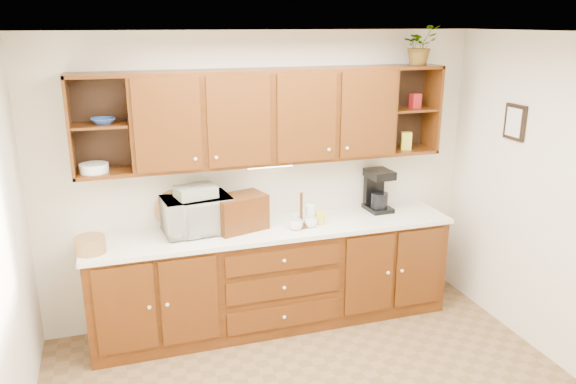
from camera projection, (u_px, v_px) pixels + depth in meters
ceiling at (343, 34)px, 3.13m from camera, size 4.00×4.00×0.00m
back_wall at (264, 178)px, 5.10m from camera, size 4.00×0.00×4.00m
base_cabinets at (274, 277)px, 5.07m from camera, size 3.20×0.60×0.90m
countertop at (273, 229)px, 4.93m from camera, size 3.24×0.64×0.04m
upper_cabinets at (269, 116)px, 4.78m from camera, size 3.20×0.33×0.80m
undercabinet_light at (270, 166)px, 4.85m from camera, size 0.40×0.05×0.02m
framed_picture at (515, 122)px, 4.74m from camera, size 0.03×0.24×0.30m
wicker_basket at (90, 245)px, 4.35m from camera, size 0.27×0.27×0.13m
microwave at (197, 215)px, 4.76m from camera, size 0.60×0.44×0.31m
towel_stack at (196, 192)px, 4.70m from camera, size 0.36×0.30×0.10m
wine_bottle at (214, 213)px, 4.86m from camera, size 0.07×0.07×0.28m
woven_tray at (177, 228)px, 4.87m from camera, size 0.36×0.18×0.35m
bread_box at (240, 212)px, 4.82m from camera, size 0.50×0.39×0.31m
mug_tree at (301, 222)px, 4.91m from camera, size 0.29×0.28×0.31m
canister_red at (381, 203)px, 5.30m from camera, size 0.13×0.13×0.15m
canister_white at (310, 215)px, 4.95m from camera, size 0.11×0.11×0.18m
canister_yellow at (320, 218)px, 4.97m from camera, size 0.10×0.10×0.11m
coffee_maker at (378, 191)px, 5.32m from camera, size 0.22×0.28×0.40m
bowl_stack at (103, 121)px, 4.38m from camera, size 0.21×0.21×0.05m
plate_stack at (94, 168)px, 4.44m from camera, size 0.28×0.28×0.07m
pantry_box_yellow at (406, 141)px, 5.21m from camera, size 0.11×0.10×0.16m
pantry_box_red at (415, 101)px, 5.16m from camera, size 0.09×0.08×0.13m
potted_plant at (420, 45)px, 4.99m from camera, size 0.36×0.33×0.35m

